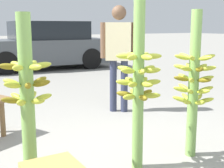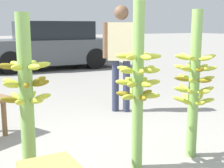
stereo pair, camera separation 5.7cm
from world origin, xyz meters
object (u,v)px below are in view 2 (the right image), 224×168
parked_car (49,46)px  banana_stalk_left (26,96)px  banana_stalk_right (194,83)px  vendor_person (121,49)px  banana_stalk_center (138,82)px

parked_car → banana_stalk_left: bearing=164.3°
banana_stalk_right → vendor_person: bearing=82.1°
banana_stalk_left → parked_car: parked_car is taller
vendor_person → banana_stalk_center: bearing=-76.5°
banana_stalk_center → vendor_person: (0.87, 1.73, 0.15)m
banana_stalk_center → banana_stalk_right: size_ratio=1.07×
banana_stalk_center → vendor_person: 1.94m
banana_stalk_left → parked_car: 7.27m
banana_stalk_left → vendor_person: vendor_person is taller
banana_stalk_center → banana_stalk_right: bearing=-3.9°
parked_car → banana_stalk_right: bearing=176.8°
banana_stalk_center → banana_stalk_right: (0.63, -0.04, -0.06)m
vendor_person → parked_car: size_ratio=0.39×
banana_stalk_left → banana_stalk_right: (1.55, -0.26, 0.01)m
vendor_person → parked_car: 5.37m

